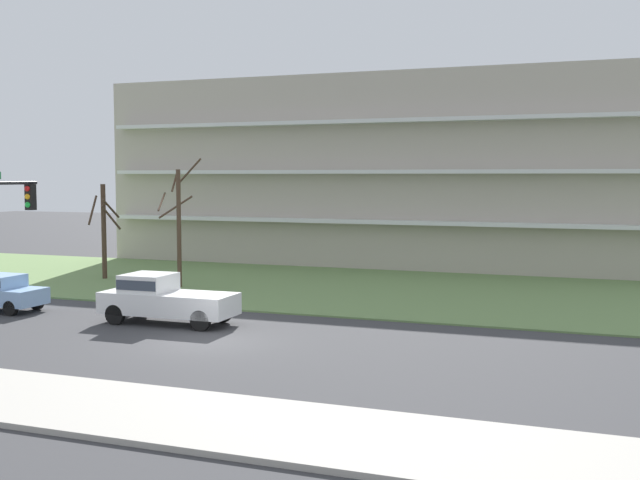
{
  "coord_description": "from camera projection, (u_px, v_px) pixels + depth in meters",
  "views": [
    {
      "loc": [
        13.16,
        -23.89,
        5.83
      ],
      "look_at": [
        1.98,
        6.0,
        3.2
      ],
      "focal_mm": 43.7,
      "sensor_mm": 36.0,
      "label": 1
    }
  ],
  "objects": [
    {
      "name": "tree_left",
      "position": [
        178.0,
        222.0,
        40.34
      ],
      "size": [
        2.33,
        2.46,
        6.76
      ],
      "color": "#4C3828",
      "rests_on": "ground"
    },
    {
      "name": "apartment_building",
      "position": [
        402.0,
        172.0,
        52.15
      ],
      "size": [
        38.45,
        11.12,
        12.19
      ],
      "color": "#B2A899",
      "rests_on": "ground"
    },
    {
      "name": "pickup_white_center_left",
      "position": [
        163.0,
        298.0,
        30.78
      ],
      "size": [
        5.42,
        2.06,
        1.95
      ],
      "rotation": [
        0.0,
        0.0,
        3.15
      ],
      "color": "white",
      "rests_on": "ground"
    },
    {
      "name": "tree_far_left",
      "position": [
        104.0,
        229.0,
        43.55
      ],
      "size": [
        1.67,
        1.35,
        5.38
      ],
      "color": "#423023",
      "rests_on": "ground"
    },
    {
      "name": "grass_lawn_strip",
      "position": [
        338.0,
        288.0,
        40.43
      ],
      "size": [
        80.0,
        16.0,
        0.08
      ],
      "primitive_type": "cube",
      "color": "#66844C",
      "rests_on": "ground"
    },
    {
      "name": "ground",
      "position": [
        208.0,
        342.0,
        27.37
      ],
      "size": [
        160.0,
        160.0,
        0.0
      ],
      "primitive_type": "plane",
      "color": "#38383A"
    },
    {
      "name": "sidewalk_curb_near",
      "position": [
        56.0,
        401.0,
        19.9
      ],
      "size": [
        80.0,
        4.0,
        0.15
      ],
      "primitive_type": "cube",
      "color": "#ADA89E",
      "rests_on": "ground"
    }
  ]
}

